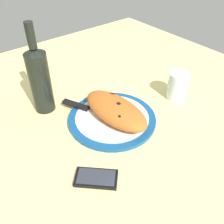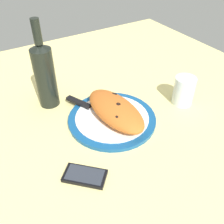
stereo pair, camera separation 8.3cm
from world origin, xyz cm
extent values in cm
cube|color=#E5D684|center=(0.00, 0.00, -1.50)|extent=(150.00, 150.00, 3.00)
cylinder|color=navy|center=(0.00, 0.00, 0.65)|extent=(29.53, 29.53, 1.29)
cylinder|color=white|center=(0.00, 0.00, 1.44)|extent=(24.69, 24.69, 0.30)
ellipsoid|color=#C16023|center=(-0.76, -0.79, 4.59)|extent=(26.71, 13.37, 5.99)
ellipsoid|color=black|center=(-5.92, 1.67, 6.65)|extent=(2.44, 2.29, 0.67)
ellipsoid|color=black|center=(4.55, -3.53, 6.56)|extent=(3.06, 2.95, 0.84)
ellipsoid|color=black|center=(-1.74, -1.19, 7.12)|extent=(3.28, 2.99, 1.02)
ellipsoid|color=black|center=(1.09, -3.80, 6.75)|extent=(1.71, 1.31, 0.59)
ellipsoid|color=black|center=(0.86, 1.83, 6.88)|extent=(1.90, 1.71, 0.62)
cube|color=silver|center=(-0.20, -6.42, 1.79)|extent=(12.19, 2.00, 0.40)
cube|color=silver|center=(7.85, -7.15, 1.79)|extent=(4.18, 2.56, 0.40)
cube|color=silver|center=(1.36, 1.35, 1.79)|extent=(13.32, 7.15, 0.40)
cube|color=black|center=(12.42, 6.32, 2.19)|extent=(10.30, 6.08, 1.20)
cube|color=black|center=(-16.14, 18.33, 0.50)|extent=(12.13, 12.23, 1.00)
cube|color=#2D333D|center=(-16.14, 18.33, 1.08)|extent=(10.55, 10.64, 0.16)
cylinder|color=silver|center=(-4.76, -27.25, 5.22)|extent=(7.43, 7.43, 10.45)
cylinder|color=silver|center=(-4.76, -27.25, 3.07)|extent=(6.84, 6.84, 5.74)
cylinder|color=black|center=(20.24, 14.39, 10.64)|extent=(7.11, 7.11, 21.28)
cone|color=black|center=(20.24, 14.39, 22.17)|extent=(7.11, 7.11, 1.78)
cylinder|color=black|center=(20.24, 14.39, 27.05)|extent=(2.70, 2.70, 7.99)
camera|label=1|loc=(-50.66, 40.80, 55.55)|focal=40.44mm
camera|label=2|loc=(-55.45, 34.01, 55.55)|focal=40.44mm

